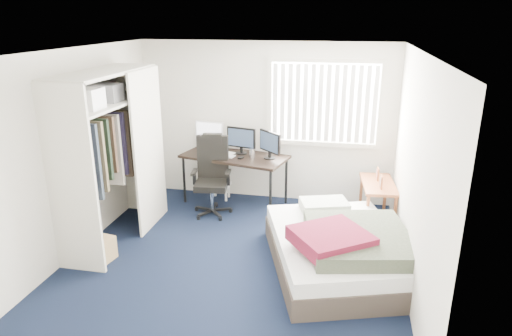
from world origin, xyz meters
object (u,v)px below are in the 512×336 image
object	(u,v)px
office_chair	(212,183)
bed	(340,248)
nightstand	(378,188)
desk	(235,154)

from	to	relation	value
office_chair	bed	xyz separation A→B (m)	(1.94, -1.30, -0.18)
office_chair	bed	distance (m)	2.35
nightstand	bed	bearing A→B (deg)	-108.67
desk	office_chair	distance (m)	0.62
desk	nightstand	xyz separation A→B (m)	(2.16, -0.32, -0.28)
bed	desk	bearing A→B (deg)	134.24
nightstand	desk	bearing A→B (deg)	171.47
desk	bed	world-z (taller)	desk
bed	office_chair	bearing A→B (deg)	146.19
office_chair	bed	world-z (taller)	office_chair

